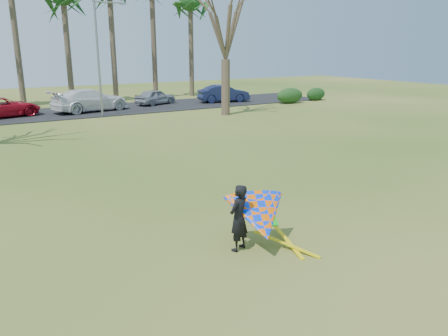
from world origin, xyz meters
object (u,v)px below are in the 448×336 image
bare_tree_right (226,21)px  kite_flyer (258,217)px  car_4 (155,97)px  streetlight (100,52)px  car_5 (224,94)px  car_3 (90,100)px  car_2 (3,107)px

bare_tree_right → kite_flyer: (-11.14, -19.41, -5.72)m
bare_tree_right → car_4: bearing=105.3°
car_4 → kite_flyer: bearing=139.9°
streetlight → car_4: streetlight is taller
car_5 → car_3: bearing=100.9°
car_2 → streetlight: bearing=-130.5°
car_2 → car_3: (6.06, -0.20, 0.16)m
bare_tree_right → car_4: 10.12m
car_3 → car_2: bearing=75.3°
car_3 → car_4: bearing=-90.7°
bare_tree_right → streetlight: bare_tree_right is taller
streetlight → car_2: size_ratio=1.61×
bare_tree_right → car_2: size_ratio=1.85×
bare_tree_right → car_4: size_ratio=2.41×
streetlight → car_2: streetlight is taller
bare_tree_right → car_5: bare_tree_right is taller
car_3 → car_4: size_ratio=1.54×
streetlight → car_3: size_ratio=1.36×
streetlight → car_5: 12.43m
kite_flyer → car_3: bearing=83.3°
car_4 → kite_flyer: 28.80m
car_2 → car_3: car_3 is taller
car_5 → kite_flyer: bearing=162.2°
car_2 → car_5: (17.92, -0.47, 0.06)m
car_2 → car_4: bearing=-100.6°
car_2 → kite_flyer: (3.00, -26.32, 0.09)m
streetlight → car_4: size_ratio=2.09×
car_3 → car_4: 6.04m
car_3 → car_5: 11.87m
streetlight → car_2: bearing=155.3°
streetlight → car_5: bearing=11.8°
bare_tree_right → car_4: bare_tree_right is taller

